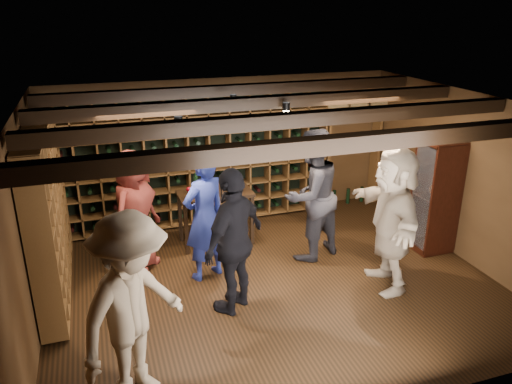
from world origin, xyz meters
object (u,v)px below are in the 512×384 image
object	(u,v)px
guest_red_floral	(135,210)
tasting_table	(215,198)
guest_woman_black	(234,241)
guest_beige	(392,219)
man_grey_suit	(311,195)
man_blue_shirt	(205,217)
display_cabinet	(435,198)
guest_khaki	(133,310)

from	to	relation	value
guest_red_floral	tasting_table	bearing A→B (deg)	-34.32
guest_woman_black	guest_beige	bearing A→B (deg)	137.31
man_grey_suit	guest_beige	size ratio (longest dim) A/B	1.01
guest_red_floral	man_blue_shirt	bearing A→B (deg)	-85.30
man_grey_suit	guest_red_floral	size ratio (longest dim) A/B	1.12
display_cabinet	tasting_table	distance (m)	3.41
man_blue_shirt	guest_red_floral	size ratio (longest dim) A/B	1.02
display_cabinet	tasting_table	xyz separation A→B (m)	(-3.16, 1.27, -0.08)
man_blue_shirt	guest_khaki	size ratio (longest dim) A/B	0.93
man_blue_shirt	guest_khaki	distance (m)	2.36
display_cabinet	guest_beige	size ratio (longest dim) A/B	0.89
man_blue_shirt	tasting_table	distance (m)	1.07
man_grey_suit	guest_khaki	distance (m)	3.53
guest_khaki	tasting_table	distance (m)	3.42
guest_woman_black	tasting_table	size ratio (longest dim) A/B	1.61
man_grey_suit	guest_woman_black	distance (m)	1.77
guest_red_floral	man_grey_suit	bearing A→B (deg)	-62.70
tasting_table	guest_woman_black	bearing A→B (deg)	-97.09
man_grey_suit	guest_beige	distance (m)	1.29
man_grey_suit	display_cabinet	bearing A→B (deg)	148.20
guest_khaki	tasting_table	world-z (taller)	guest_khaki
man_blue_shirt	guest_woman_black	bearing A→B (deg)	77.17
man_blue_shirt	guest_woman_black	xyz separation A→B (m)	(0.17, -0.89, 0.03)
display_cabinet	guest_woman_black	size ratio (longest dim) A/B	0.93
man_blue_shirt	guest_beige	distance (m)	2.52
guest_woman_black	guest_beige	size ratio (longest dim) A/B	0.96
man_blue_shirt	tasting_table	bearing A→B (deg)	-135.14
display_cabinet	guest_beige	xyz separation A→B (m)	(-1.24, -0.72, 0.13)
man_blue_shirt	guest_woman_black	distance (m)	0.90
guest_woman_black	guest_khaki	bearing A→B (deg)	2.02
tasting_table	guest_beige	bearing A→B (deg)	-46.60
display_cabinet	guest_red_floral	size ratio (longest dim) A/B	0.98
display_cabinet	tasting_table	bearing A→B (deg)	158.10
guest_red_floral	guest_khaki	distance (m)	2.66
man_grey_suit	guest_red_floral	xyz separation A→B (m)	(-2.53, 0.48, -0.10)
guest_beige	tasting_table	xyz separation A→B (m)	(-1.92, 1.99, -0.21)
tasting_table	guest_khaki	bearing A→B (deg)	-117.26
man_blue_shirt	guest_khaki	bearing A→B (deg)	37.09
guest_khaki	man_blue_shirt	bearing A→B (deg)	18.69
man_grey_suit	guest_woman_black	xyz separation A→B (m)	(-1.47, -0.99, -0.06)
tasting_table	man_grey_suit	bearing A→B (deg)	-35.78
guest_khaki	guest_beige	world-z (taller)	guest_beige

